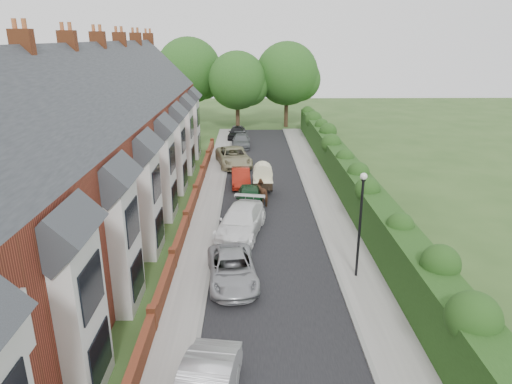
# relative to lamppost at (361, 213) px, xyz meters

# --- Properties ---
(ground) EXTENTS (140.00, 140.00, 0.00)m
(ground) POSITION_rel_lamppost_xyz_m (-3.40, -4.00, -3.30)
(ground) COLOR #2D4C1E
(ground) RESTS_ON ground
(road) EXTENTS (6.00, 58.00, 0.02)m
(road) POSITION_rel_lamppost_xyz_m (-3.90, 7.00, -3.29)
(road) COLOR black
(road) RESTS_ON ground
(pavement_hedge_side) EXTENTS (2.20, 58.00, 0.12)m
(pavement_hedge_side) POSITION_rel_lamppost_xyz_m (0.20, 7.00, -3.24)
(pavement_hedge_side) COLOR gray
(pavement_hedge_side) RESTS_ON ground
(pavement_house_side) EXTENTS (1.70, 58.00, 0.12)m
(pavement_house_side) POSITION_rel_lamppost_xyz_m (-7.75, 7.00, -3.24)
(pavement_house_side) COLOR gray
(pavement_house_side) RESTS_ON ground
(kerb_hedge_side) EXTENTS (0.18, 58.00, 0.13)m
(kerb_hedge_side) POSITION_rel_lamppost_xyz_m (-0.85, 7.00, -3.23)
(kerb_hedge_side) COLOR gray
(kerb_hedge_side) RESTS_ON ground
(kerb_house_side) EXTENTS (0.18, 58.00, 0.13)m
(kerb_house_side) POSITION_rel_lamppost_xyz_m (-6.95, 7.00, -3.23)
(kerb_house_side) COLOR gray
(kerb_house_side) RESTS_ON ground
(hedge) EXTENTS (2.10, 58.00, 2.85)m
(hedge) POSITION_rel_lamppost_xyz_m (2.00, 7.00, -1.70)
(hedge) COLOR #193711
(hedge) RESTS_ON ground
(terrace_row) EXTENTS (9.05, 40.50, 11.50)m
(terrace_row) POSITION_rel_lamppost_xyz_m (-14.27, 5.98, 1.18)
(terrace_row) COLOR maroon
(terrace_row) RESTS_ON ground
(garden_wall_row) EXTENTS (0.35, 40.35, 1.10)m
(garden_wall_row) POSITION_rel_lamppost_xyz_m (-8.75, 6.00, -2.84)
(garden_wall_row) COLOR brown
(garden_wall_row) RESTS_ON ground
(lamppost) EXTENTS (0.32, 0.32, 5.16)m
(lamppost) POSITION_rel_lamppost_xyz_m (0.00, 0.00, 0.00)
(lamppost) COLOR black
(lamppost) RESTS_ON ground
(tree_far_left) EXTENTS (7.14, 6.80, 9.29)m
(tree_far_left) POSITION_rel_lamppost_xyz_m (-6.05, 36.08, 2.41)
(tree_far_left) COLOR #332316
(tree_far_left) RESTS_ON ground
(tree_far_right) EXTENTS (7.98, 7.60, 10.31)m
(tree_far_right) POSITION_rel_lamppost_xyz_m (-0.01, 38.08, 3.02)
(tree_far_right) COLOR #332316
(tree_far_right) RESTS_ON ground
(tree_far_back) EXTENTS (8.40, 8.00, 10.82)m
(tree_far_back) POSITION_rel_lamppost_xyz_m (-11.99, 39.08, 3.32)
(tree_far_back) COLOR #332316
(tree_far_back) RESTS_ON ground
(car_silver_b) EXTENTS (2.69, 4.93, 1.31)m
(car_silver_b) POSITION_rel_lamppost_xyz_m (-5.82, -0.29, -2.64)
(car_silver_b) COLOR #97989D
(car_silver_b) RESTS_ON ground
(car_white) EXTENTS (3.33, 5.88, 1.61)m
(car_white) POSITION_rel_lamppost_xyz_m (-5.52, 5.03, -2.49)
(car_white) COLOR white
(car_white) RESTS_ON ground
(car_green) EXTENTS (1.81, 4.35, 1.47)m
(car_green) POSITION_rel_lamppost_xyz_m (-5.00, 9.09, -2.56)
(car_green) COLOR #10371A
(car_green) RESTS_ON ground
(car_red) EXTENTS (1.54, 3.97, 1.29)m
(car_red) POSITION_rel_lamppost_xyz_m (-5.67, 14.20, -2.65)
(car_red) COLOR maroon
(car_red) RESTS_ON ground
(car_beige) EXTENTS (3.68, 6.09, 1.58)m
(car_beige) POSITION_rel_lamppost_xyz_m (-6.40, 19.80, -2.51)
(car_beige) COLOR tan
(car_beige) RESTS_ON ground
(car_grey) EXTENTS (1.80, 4.39, 1.27)m
(car_grey) POSITION_rel_lamppost_xyz_m (-5.84, 26.92, -2.66)
(car_grey) COLOR #595D60
(car_grey) RESTS_ON ground
(car_black) EXTENTS (2.13, 4.32, 1.42)m
(car_black) POSITION_rel_lamppost_xyz_m (-6.40, 31.00, -2.59)
(car_black) COLOR black
(car_black) RESTS_ON ground
(horse) EXTENTS (1.54, 2.04, 1.57)m
(horse) POSITION_rel_lamppost_xyz_m (-4.06, 10.12, -2.51)
(horse) COLOR #51301D
(horse) RESTS_ON ground
(horse_cart) EXTENTS (1.45, 3.21, 2.31)m
(horse_cart) POSITION_rel_lamppost_xyz_m (-4.06, 12.13, -1.97)
(horse_cart) COLOR black
(horse_cart) RESTS_ON ground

